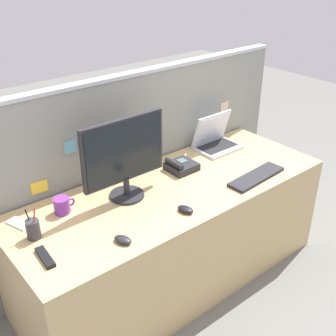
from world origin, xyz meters
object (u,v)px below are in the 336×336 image
tv_remote (45,257)px  cell_phone_white_slab (19,223)px  computer_mouse_left_hand (185,209)px  desk_phone (181,166)px  computer_mouse_right_hand (123,240)px  coffee_mug (62,205)px  laptop (215,139)px  keyboard_main (256,177)px  desktop_monitor (124,155)px  pen_cup (33,229)px

tv_remote → cell_phone_white_slab: bearing=91.7°
computer_mouse_left_hand → tv_remote: size_ratio=0.59×
desk_phone → computer_mouse_right_hand: 0.84m
computer_mouse_left_hand → coffee_mug: size_ratio=0.79×
laptop → keyboard_main: laptop is taller
desktop_monitor → cell_phone_white_slab: (-0.62, 0.13, -0.27)m
tv_remote → computer_mouse_left_hand: bearing=-4.9°
desk_phone → coffee_mug: coffee_mug is taller
tv_remote → laptop: bearing=17.9°
laptop → keyboard_main: bearing=-103.5°
computer_mouse_left_hand → desktop_monitor: bearing=102.1°
desk_phone → tv_remote: desk_phone is taller
keyboard_main → computer_mouse_left_hand: size_ratio=4.45×
pen_cup → computer_mouse_right_hand: bearing=-44.1°
laptop → computer_mouse_left_hand: size_ratio=3.23×
coffee_mug → laptop: bearing=3.0°
pen_cup → cell_phone_white_slab: pen_cup is taller
computer_mouse_left_hand → computer_mouse_right_hand: bearing=168.6°
desktop_monitor → coffee_mug: (-0.38, 0.08, -0.23)m
keyboard_main → tv_remote: size_ratio=2.62×
computer_mouse_left_hand → pen_cup: pen_cup is taller
tv_remote → desk_phone: bearing=17.9°
keyboard_main → computer_mouse_right_hand: computer_mouse_right_hand is taller
laptop → desk_phone: size_ratio=1.74×
laptop → tv_remote: 1.57m
desktop_monitor → desk_phone: desktop_monitor is taller
computer_mouse_right_hand → tv_remote: 0.39m
desktop_monitor → coffee_mug: bearing=168.2°
cell_phone_white_slab → coffee_mug: size_ratio=1.13×
pen_cup → tv_remote: bearing=-98.9°
coffee_mug → cell_phone_white_slab: bearing=169.0°
keyboard_main → tv_remote: (-1.40, 0.12, -0.00)m
computer_mouse_right_hand → tv_remote: size_ratio=0.59×
computer_mouse_right_hand → laptop: bearing=3.6°
desktop_monitor → computer_mouse_right_hand: size_ratio=5.39×
keyboard_main → computer_mouse_right_hand: bearing=176.5°
keyboard_main → coffee_mug: 1.23m
laptop → pen_cup: bearing=-172.9°
computer_mouse_left_hand → coffee_mug: bearing=128.9°
desktop_monitor → computer_mouse_left_hand: (0.16, -0.36, -0.26)m
cell_phone_white_slab → desk_phone: bearing=-23.4°
desktop_monitor → keyboard_main: size_ratio=1.21×
computer_mouse_right_hand → pen_cup: pen_cup is taller
desktop_monitor → keyboard_main: (0.77, -0.36, -0.26)m
coffee_mug → keyboard_main: bearing=-20.7°
pen_cup → keyboard_main: bearing=-13.0°
keyboard_main → tv_remote: 1.41m
computer_mouse_right_hand → cell_phone_white_slab: 0.60m
pen_cup → laptop: bearing=7.1°
laptop → desk_phone: (-0.43, -0.11, -0.04)m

